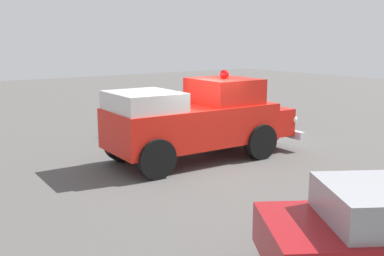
{
  "coord_description": "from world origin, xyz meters",
  "views": [
    {
      "loc": [
        9.84,
        -7.42,
        3.49
      ],
      "look_at": [
        -0.44,
        0.21,
        0.95
      ],
      "focal_mm": 42.25,
      "sensor_mm": 36.0,
      "label": 1
    }
  ],
  "objects_px": {
    "lawn_chair_by_car": "(125,120)",
    "spectator_standing": "(222,110)",
    "lawn_chair_near_truck": "(160,120)",
    "spectator_seated": "(161,118)",
    "vintage_fire_truck": "(199,119)"
  },
  "relations": [
    {
      "from": "lawn_chair_near_truck",
      "to": "spectator_seated",
      "type": "height_order",
      "value": "spectator_seated"
    },
    {
      "from": "lawn_chair_by_car",
      "to": "spectator_standing",
      "type": "height_order",
      "value": "spectator_standing"
    },
    {
      "from": "vintage_fire_truck",
      "to": "spectator_standing",
      "type": "height_order",
      "value": "vintage_fire_truck"
    },
    {
      "from": "spectator_standing",
      "to": "lawn_chair_by_car",
      "type": "bearing_deg",
      "value": -126.34
    },
    {
      "from": "lawn_chair_by_car",
      "to": "spectator_standing",
      "type": "bearing_deg",
      "value": 53.66
    },
    {
      "from": "vintage_fire_truck",
      "to": "lawn_chair_near_truck",
      "type": "xyz_separation_m",
      "value": [
        -3.31,
        0.78,
        -0.61
      ]
    },
    {
      "from": "lawn_chair_near_truck",
      "to": "lawn_chair_by_car",
      "type": "relative_size",
      "value": 1.0
    },
    {
      "from": "lawn_chair_by_car",
      "to": "vintage_fire_truck",
      "type": "bearing_deg",
      "value": 2.8
    },
    {
      "from": "lawn_chair_near_truck",
      "to": "spectator_seated",
      "type": "distance_m",
      "value": 0.17
    },
    {
      "from": "lawn_chair_near_truck",
      "to": "spectator_seated",
      "type": "xyz_separation_m",
      "value": [
        0.13,
        -0.03,
        0.11
      ]
    },
    {
      "from": "lawn_chair_by_car",
      "to": "spectator_standing",
      "type": "relative_size",
      "value": 0.61
    },
    {
      "from": "spectator_seated",
      "to": "spectator_standing",
      "type": "bearing_deg",
      "value": 59.77
    },
    {
      "from": "lawn_chair_by_car",
      "to": "spectator_seated",
      "type": "bearing_deg",
      "value": 43.92
    },
    {
      "from": "lawn_chair_by_car",
      "to": "spectator_seated",
      "type": "distance_m",
      "value": 1.38
    },
    {
      "from": "lawn_chair_near_truck",
      "to": "spectator_standing",
      "type": "height_order",
      "value": "spectator_standing"
    }
  ]
}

